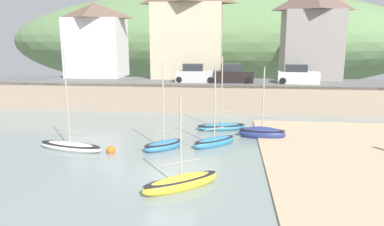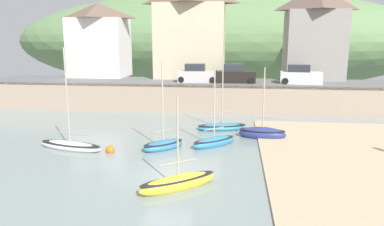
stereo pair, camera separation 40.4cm
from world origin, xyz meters
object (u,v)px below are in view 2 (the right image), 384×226
Objects in this scene: waterfront_building_centre at (190,30)px; sailboat_nearest_shore at (70,145)px; waterfront_building_left at (99,40)px; parked_car_end_of_row at (300,76)px; parked_car_by_wall at (235,75)px; sailboat_tall_mast at (222,127)px; sailboat_blue_trim at (163,145)px; fishing_boat_green at (262,133)px; parked_car_near_slipway at (197,74)px; motorboat_with_cabin at (214,142)px; sailboat_far_left at (178,183)px; waterfront_building_right at (315,32)px; church_with_spire at (335,15)px; mooring_buoy at (110,150)px.

sailboat_nearest_shore is (-4.95, -21.46, -7.70)m from waterfront_building_centre.
parked_car_end_of_row is at bearing -11.06° from waterfront_building_left.
sailboat_nearest_shore reaches higher than parked_car_by_wall.
sailboat_blue_trim is (-3.51, -5.49, 0.04)m from sailboat_tall_mast.
fishing_boat_green is 1.25× the size of parked_car_near_slipway.
motorboat_with_cabin is 1.27× the size of parked_car_by_wall.
sailboat_nearest_shore is at bearing 143.27° from sailboat_blue_trim.
sailboat_nearest_shore is 1.57× the size of parked_car_near_slipway.
waterfront_building_centre is at bearing 91.45° from sailboat_tall_mast.
sailboat_tall_mast is 1.25× the size of sailboat_far_left.
sailboat_far_left reaches higher than parked_car_by_wall.
fishing_boat_green is (6.45, 3.50, 0.05)m from sailboat_blue_trim.
waterfront_building_left is 0.80× the size of waterfront_building_centre.
fishing_boat_green is at bearing -48.89° from sailboat_tall_mast.
waterfront_building_right is 1.79× the size of sailboat_blue_trim.
sailboat_blue_trim is (-16.05, -24.71, -9.47)m from church_with_spire.
waterfront_building_left reaches higher than parked_car_by_wall.
church_with_spire is at bearing 53.45° from mooring_buoy.
sailboat_far_left is 8.31× the size of mooring_buoy.
mooring_buoy is (8.91, -21.85, -6.65)m from waterfront_building_left.
sailboat_tall_mast is 10.35× the size of mooring_buoy.
church_with_spire is at bearing 62.73° from sailboat_nearest_shore.
sailboat_tall_mast is at bearing -123.14° from church_with_spire.
parked_car_by_wall is (4.33, 16.21, 2.93)m from sailboat_blue_trim.
sailboat_blue_trim is 1.38× the size of parked_car_near_slipway.
sailboat_tall_mast is at bearing -44.43° from waterfront_building_left.
sailboat_blue_trim is at bearing 70.75° from sailboat_far_left.
waterfront_building_centre reaches higher than sailboat_far_left.
mooring_buoy is at bearing -149.78° from sailboat_tall_mast.
mooring_buoy is at bearing -116.78° from parked_car_by_wall.
motorboat_with_cabin is 15.67m from parked_car_near_slipway.
waterfront_building_right is at bearing 76.81° from fishing_boat_green.
sailboat_nearest_shore is at bearing -74.06° from waterfront_building_left.
sailboat_far_left is (-11.10, -26.73, -7.32)m from waterfront_building_right.
parked_car_near_slipway is at bearing 44.70° from sailboat_blue_trim.
waterfront_building_right is at bearing 62.05° from sailboat_nearest_shore.
sailboat_tall_mast is at bearing 47.09° from sailboat_nearest_shore.
parked_car_by_wall is at bearing 107.29° from fishing_boat_green.
sailboat_far_left is at bearing -99.69° from parked_car_by_wall.
waterfront_building_right is 0.72× the size of church_with_spire.
sailboat_nearest_shore is 1.41× the size of sailboat_far_left.
sailboat_far_left is at bearing -141.12° from motorboat_with_cabin.
parked_car_by_wall is at bearing -175.25° from parked_car_end_of_row.
sailboat_nearest_shore is at bearing -124.64° from parked_car_by_wall.
waterfront_building_left is 11.13m from waterfront_building_centre.
church_with_spire reaches higher than sailboat_nearest_shore.
sailboat_far_left is 1.09× the size of parked_car_end_of_row.
waterfront_building_right is at bearing 30.28° from sailboat_far_left.
waterfront_building_centre is 6.66m from parked_car_near_slipway.
motorboat_with_cabin is at bearing -81.22° from parked_car_near_slipway.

